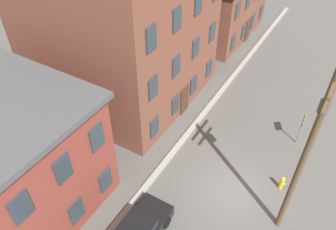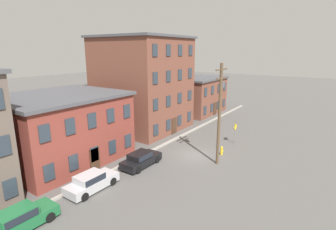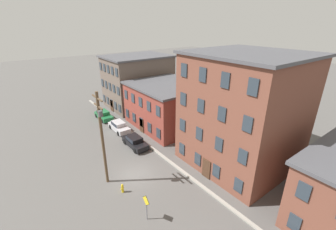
# 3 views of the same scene
# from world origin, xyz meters

# --- Properties ---
(ground_plane) EXTENTS (200.00, 200.00, 0.00)m
(ground_plane) POSITION_xyz_m (0.00, 0.00, 0.00)
(ground_plane) COLOR #565451
(kerb_strip) EXTENTS (56.00, 0.36, 0.16)m
(kerb_strip) POSITION_xyz_m (0.00, 4.50, 0.08)
(kerb_strip) COLOR #9E998E
(kerb_strip) RESTS_ON ground_plane
(apartment_far) EXTENTS (11.37, 10.99, 12.91)m
(apartment_far) POSITION_xyz_m (4.98, 11.24, 6.47)
(apartment_far) COLOR brown
(apartment_far) RESTS_ON ground_plane
(caution_sign) EXTENTS (1.06, 0.08, 2.59)m
(caution_sign) POSITION_xyz_m (5.98, -2.20, 1.74)
(caution_sign) COLOR slate
(caution_sign) RESTS_ON ground_plane
(utility_pole) EXTENTS (2.40, 0.44, 9.91)m
(utility_pole) POSITION_xyz_m (-0.68, -2.92, 5.56)
(utility_pole) COLOR brown
(utility_pole) RESTS_ON ground_plane
(fire_hydrant) EXTENTS (0.24, 0.34, 0.96)m
(fire_hydrant) POSITION_xyz_m (1.70, -2.36, 0.48)
(fire_hydrant) COLOR yellow
(fire_hydrant) RESTS_ON ground_plane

